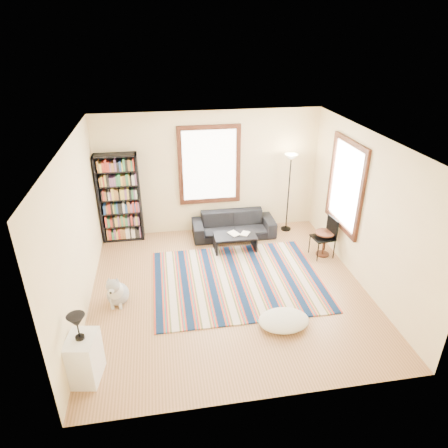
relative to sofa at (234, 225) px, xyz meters
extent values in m
cube|color=#AE7A4F|center=(-0.48, -2.05, -0.33)|extent=(5.00, 5.00, 0.10)
cube|color=white|center=(-0.48, -2.05, 2.57)|extent=(5.00, 5.00, 0.10)
cube|color=#FFECAB|center=(-0.48, 0.50, 1.12)|extent=(5.00, 0.10, 2.80)
cube|color=#FFECAB|center=(-0.48, -4.60, 1.12)|extent=(5.00, 0.10, 2.80)
cube|color=#FFECAB|center=(-3.03, -2.05, 1.12)|extent=(0.10, 5.00, 2.80)
cube|color=#FFECAB|center=(2.07, -2.05, 1.12)|extent=(0.10, 5.00, 2.80)
cube|color=white|center=(-0.48, 0.42, 1.32)|extent=(1.20, 0.06, 1.60)
cube|color=white|center=(1.99, -1.25, 1.32)|extent=(0.06, 1.20, 1.60)
cube|color=#0B1D39|center=(-0.27, -1.81, -0.27)|extent=(3.18, 2.55, 0.02)
imported|color=black|center=(0.00, 0.00, 0.00)|extent=(1.89, 0.74, 0.55)
cube|color=black|center=(-2.50, 0.27, 0.72)|extent=(0.90, 0.30, 2.00)
cube|color=black|center=(-0.09, -0.64, -0.10)|extent=(1.00, 0.71, 0.36)
imported|color=beige|center=(-0.19, -0.64, 0.10)|extent=(0.31, 0.28, 0.02)
imported|color=beige|center=(0.06, -0.59, 0.09)|extent=(0.26, 0.28, 0.02)
ellipsoid|color=silver|center=(0.22, -3.21, -0.17)|extent=(1.00, 0.87, 0.21)
cylinder|color=#3E1D0F|center=(1.72, -1.17, -0.01)|extent=(0.43, 0.43, 0.54)
cube|color=black|center=(1.67, -1.20, 0.15)|extent=(0.47, 0.45, 0.86)
cube|color=white|center=(-2.78, -3.79, 0.07)|extent=(0.46, 0.56, 0.70)
camera|label=1|loc=(-1.58, -8.08, 4.12)|focal=32.00mm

